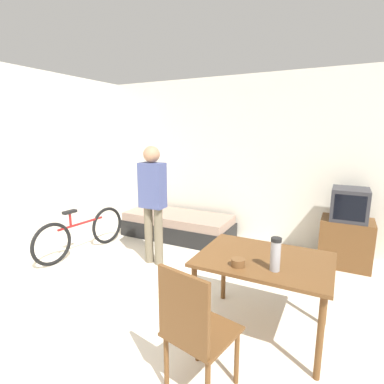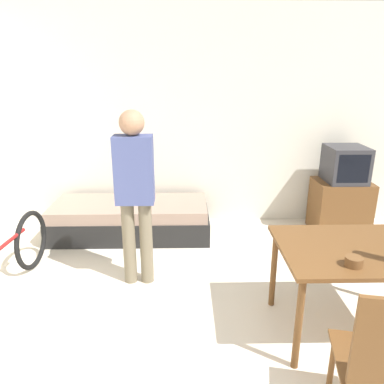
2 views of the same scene
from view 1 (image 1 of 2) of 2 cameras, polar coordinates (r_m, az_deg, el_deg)
wall_back at (r=5.16m, az=6.86°, el=6.22°), size 5.60×0.06×2.70m
wall_left at (r=5.04m, az=-27.70°, el=4.85°), size 0.06×4.79×2.70m
daybed at (r=5.25m, az=-2.70°, el=-6.40°), size 1.90×0.77×0.42m
tv at (r=4.61m, az=27.36°, el=-6.62°), size 0.65×0.49×1.08m
dining_table at (r=2.82m, az=13.51°, el=-13.70°), size 1.15×0.84×0.72m
wooden_chair at (r=2.20m, az=0.20°, el=-24.31°), size 0.52×0.52×0.97m
bicycle at (r=4.84m, az=-20.26°, el=-7.37°), size 0.21×1.59×0.71m
person_standing at (r=4.07m, az=-7.51°, el=-0.98°), size 0.34×0.22×1.63m
thermos_flask at (r=2.52m, az=15.63°, el=-11.08°), size 0.08×0.08×0.28m
mate_bowl at (r=2.58m, az=8.75°, el=-13.13°), size 0.12×0.12×0.06m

